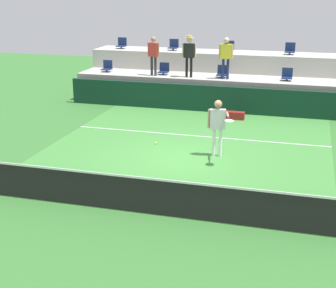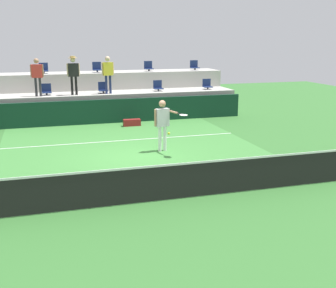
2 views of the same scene
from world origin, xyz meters
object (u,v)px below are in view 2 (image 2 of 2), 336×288
Objects in this scene: stadium_chair_upper_left at (44,69)px; spectator_in_white at (37,73)px; stadium_chair_upper_right at (149,67)px; tennis_ball at (169,133)px; tennis_player at (163,120)px; spectator_in_grey at (108,71)px; stadium_chair_upper_far_right at (194,66)px; spectator_with_hat at (73,71)px; stadium_chair_lower_left at (46,90)px; stadium_chair_lower_far_right at (207,85)px; stadium_chair_upper_center at (97,68)px; equipment_bag at (132,123)px; stadium_chair_lower_right at (158,87)px; stadium_chair_lower_center at (103,88)px.

spectator_in_white reaches higher than stadium_chair_upper_left.
stadium_chair_upper_left is 1.00× the size of stadium_chair_upper_right.
stadium_chair_upper_left reaches higher than tennis_ball.
tennis_player is 1.05× the size of spectator_in_white.
spectator_in_grey is at bearing -0.00° from spectator_in_white.
spectator_with_hat is (-6.70, -2.18, 0.03)m from stadium_chair_upper_far_right.
tennis_ball is at bearing -74.86° from stadium_chair_lower_left.
stadium_chair_lower_far_right is 0.29× the size of tennis_player.
stadium_chair_upper_left and stadium_chair_upper_center have the same top height.
stadium_chair_upper_far_right is at bearing 67.12° from tennis_ball.
stadium_chair_upper_far_right is 0.68× the size of equipment_bag.
stadium_chair_upper_right is (-2.65, 1.80, 0.85)m from stadium_chair_lower_far_right.
stadium_chair_upper_far_right is at bearing 34.97° from stadium_chair_lower_right.
stadium_chair_upper_right is (5.38, 0.00, 0.00)m from stadium_chair_upper_left.
stadium_chair_upper_far_right is (7.94, 1.80, 0.85)m from stadium_chair_lower_left.
stadium_chair_lower_center is 6.85m from tennis_player.
stadium_chair_lower_far_right is at bearing 2.63° from spectator_in_white.
stadium_chair_upper_right is (-0.03, 1.80, 0.85)m from stadium_chair_lower_right.
stadium_chair_lower_center is at bearing 91.00° from tennis_ball.
spectator_with_hat is at bearing 98.92° from tennis_ball.
stadium_chair_lower_right is at bearing 76.03° from tennis_player.
equipment_bag is at bearing -114.25° from stadium_chair_upper_right.
stadium_chair_lower_center is 1.99m from stadium_chair_upper_center.
spectator_in_white is (-4.04, 6.38, 1.17)m from tennis_player.
stadium_chair_upper_left is (-5.41, 1.80, 0.85)m from stadium_chair_lower_right.
spectator_in_grey reaches higher than spectator_in_white.
spectator_in_white is at bearing -176.16° from stadium_chair_lower_right.
spectator_in_grey is (-0.86, 6.38, 1.21)m from tennis_player.
equipment_bag is (0.95, -3.97, -2.16)m from stadium_chair_upper_center.
equipment_bag is (-4.39, -3.97, -2.16)m from stadium_chair_upper_far_right.
spectator_with_hat is at bearing 110.97° from tennis_player.
stadium_chair_lower_left and stadium_chair_lower_right have the same top height.
tennis_ball is (-2.56, -10.37, -0.00)m from stadium_chair_lower_right.
stadium_chair_lower_right is 5.79m from spectator_in_white.
stadium_chair_lower_right and stadium_chair_lower_far_right have the same top height.
stadium_chair_lower_right is at bearing -89.20° from stadium_chair_upper_right.
stadium_chair_lower_left is at bearing 180.00° from stadium_chair_lower_right.
stadium_chair_upper_far_right is at bearing 0.00° from stadium_chair_upper_left.
tennis_ball is at bearing -81.08° from spectator_with_hat.
stadium_chair_lower_center is 1.69m from spectator_with_hat.
stadium_chair_lower_center is 3.37m from stadium_chair_upper_right.
tennis_player is (3.68, -6.76, -0.36)m from stadium_chair_lower_left.
tennis_player reaches higher than stadium_chair_lower_left.
stadium_chair_upper_right is at bearing 18.63° from stadium_chair_lower_left.
tennis_player is at bearing -116.43° from stadium_chair_upper_far_right.
spectator_in_white is at bearing 180.00° from spectator_in_grey.
spectator_in_grey is at bearing 112.10° from equipment_bag.
stadium_chair_upper_center is 3.68m from spectator_in_white.
equipment_bag is at bearing -66.91° from stadium_chair_lower_center.
stadium_chair_upper_far_right is 0.31× the size of spectator_in_white.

